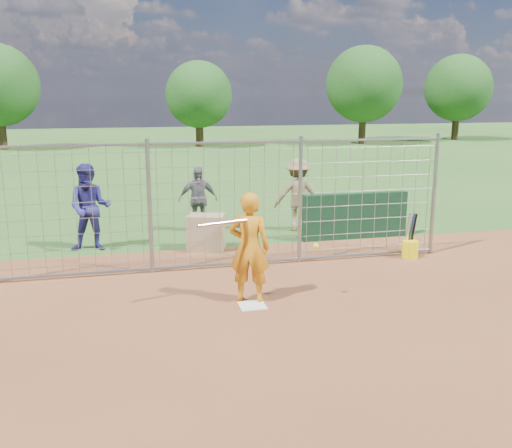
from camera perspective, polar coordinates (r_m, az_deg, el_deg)
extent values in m
plane|color=#2D591E|center=(9.67, -0.65, -7.80)|extent=(100.00, 100.00, 0.00)
plane|color=brown|center=(7.04, 4.94, -16.22)|extent=(18.00, 18.00, 0.00)
cube|color=silver|center=(9.48, -0.38, -8.16)|extent=(0.43, 0.43, 0.02)
cube|color=#11381E|center=(13.84, 9.88, 0.79)|extent=(2.60, 0.20, 1.10)
imported|color=orange|center=(9.43, -0.67, -2.37)|extent=(0.80, 0.66, 1.87)
imported|color=navy|center=(13.04, -16.27, 1.57)|extent=(1.01, 0.83, 1.93)
imported|color=slate|center=(14.30, -5.83, 2.45)|extent=(0.98, 0.42, 1.66)
imported|color=olive|center=(14.43, 4.19, 2.94)|extent=(1.27, 0.85, 1.83)
cube|color=tan|center=(12.71, -5.02, -0.84)|extent=(0.92, 0.75, 0.80)
cylinder|color=silver|center=(9.02, -3.35, 0.11)|extent=(0.85, 0.29, 0.06)
sphere|color=#D5FF1A|center=(9.52, 6.01, -2.21)|extent=(0.10, 0.10, 0.10)
cylinder|color=#FBF10D|center=(12.51, 15.15, -2.48)|extent=(0.34, 0.34, 0.38)
cylinder|color=silver|center=(12.44, 14.94, -0.84)|extent=(0.10, 0.22, 0.85)
cylinder|color=navy|center=(12.47, 15.23, -0.82)|extent=(0.07, 0.26, 0.84)
cylinder|color=black|center=(12.50, 15.43, -0.80)|extent=(0.06, 0.24, 0.84)
cylinder|color=gray|center=(11.04, -10.59, 1.64)|extent=(0.08, 0.08, 2.60)
cylinder|color=gray|center=(11.56, 4.43, 2.34)|extent=(0.08, 0.08, 2.60)
cylinder|color=gray|center=(12.79, 17.36, 2.81)|extent=(0.08, 0.08, 2.60)
cylinder|color=gray|center=(11.04, -2.98, 8.14)|extent=(9.00, 0.05, 0.05)
cylinder|color=gray|center=(11.50, -2.84, -3.96)|extent=(9.00, 0.05, 0.05)
cube|color=gray|center=(11.21, -2.90, 1.77)|extent=(9.00, 0.02, 2.50)
cylinder|color=#3F2B19|center=(38.53, -24.07, 8.69)|extent=(0.50, 0.50, 2.52)
cylinder|color=#3F2B19|center=(37.23, -5.67, 9.35)|extent=(0.50, 0.50, 2.16)
sphere|color=#26561E|center=(37.15, -5.75, 12.77)|extent=(4.20, 4.20, 4.20)
cylinder|color=#3F2B19|center=(39.73, 10.58, 9.74)|extent=(0.50, 0.50, 2.59)
sphere|color=#26561E|center=(39.68, 10.75, 13.58)|extent=(5.04, 5.04, 5.04)
cylinder|color=#3F2B19|center=(44.83, 19.33, 9.49)|extent=(0.50, 0.50, 2.45)
sphere|color=#26561E|center=(44.78, 19.57, 12.70)|extent=(4.76, 4.76, 4.76)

